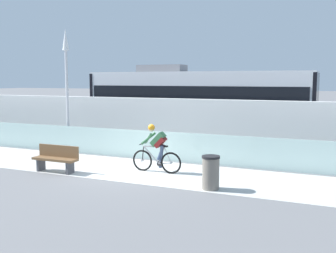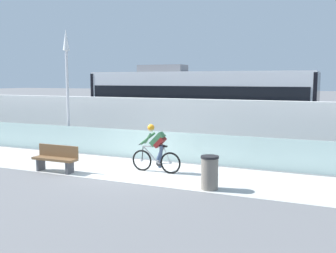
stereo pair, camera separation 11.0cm
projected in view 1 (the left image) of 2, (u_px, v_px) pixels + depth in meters
ground_plane at (132, 170)px, 13.41m from camera, size 200.00×200.00×0.00m
bike_path_deck at (132, 170)px, 13.41m from camera, size 32.00×3.20×0.01m
glass_parapet at (155, 145)px, 15.03m from camera, size 32.00×0.05×1.11m
concrete_barrier_wall at (173, 125)px, 16.60m from camera, size 32.00×0.36×2.28m
tram_rail_near at (192, 143)px, 19.00m from camera, size 32.00×0.08×0.01m
tram_rail_far at (202, 139)px, 20.31m from camera, size 32.00×0.08×0.01m
tram at (198, 103)px, 19.42m from camera, size 11.06×2.54×3.81m
cyclist_on_bike at (157, 149)px, 12.94m from camera, size 1.77×0.58×1.61m
lamp_post_antenna at (67, 74)px, 16.66m from camera, size 0.28×0.28×5.20m
trash_bin at (211, 173)px, 10.95m from camera, size 0.51×0.51×0.96m
bench at (56, 158)px, 13.02m from camera, size 1.60×0.45×0.89m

